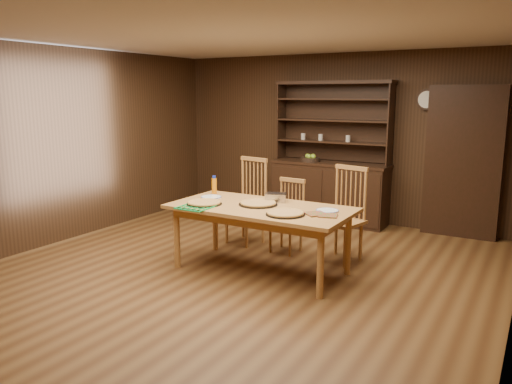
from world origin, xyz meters
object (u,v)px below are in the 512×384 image
Objects in this scene: china_hutch at (330,184)px; chair_right at (345,211)px; dining_table at (261,213)px; chair_center at (289,213)px; chair_left at (249,198)px; juice_bottle at (214,185)px.

chair_right is at bearing -62.19° from china_hutch.
chair_right is (0.67, 0.87, -0.07)m from dining_table.
chair_center is (-0.07, 0.83, -0.19)m from dining_table.
china_hutch is 1.07× the size of dining_table.
china_hutch is at bearing 81.88° from chair_left.
chair_left is 1.01× the size of chair_right.
china_hutch reaches higher than chair_left.
dining_table is 0.95m from juice_bottle.
juice_bottle is (-0.87, 0.34, 0.18)m from dining_table.
juice_bottle is (-0.80, -0.49, 0.37)m from chair_center.
china_hutch is at bearing 98.33° from chair_center.
dining_table is 1.78× the size of chair_right.
juice_bottle is at bearing -144.47° from chair_center.
dining_table is 9.01× the size of juice_bottle.
chair_left is at bearing 127.54° from dining_table.
china_hutch is 1.67m from chair_left.
chair_left is (-0.52, -1.59, 0.01)m from china_hutch.
chair_center is at bearing -85.68° from china_hutch.
china_hutch is 9.68× the size of juice_bottle.
chair_right is 1.65m from juice_bottle.
china_hutch is 1.86m from chair_right.
juice_bottle is (-0.16, -0.58, 0.25)m from chair_left.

